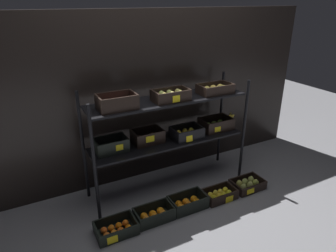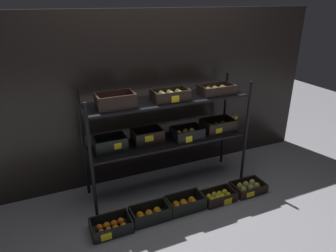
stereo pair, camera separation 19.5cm
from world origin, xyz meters
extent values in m
plane|color=gray|center=(0.00, 0.00, 0.00)|extent=(10.00, 10.00, 0.00)
cube|color=black|center=(0.00, 0.42, 0.94)|extent=(4.10, 0.12, 1.88)
cylinder|color=black|center=(-0.85, -0.22, 0.59)|extent=(0.03, 0.03, 1.17)
cylinder|color=black|center=(0.85, -0.22, 0.59)|extent=(0.03, 0.03, 1.17)
cylinder|color=black|center=(-0.85, 0.22, 0.59)|extent=(0.03, 0.03, 1.17)
cylinder|color=black|center=(0.85, 0.22, 0.59)|extent=(0.03, 0.03, 1.17)
cube|color=black|center=(0.00, 0.00, 0.56)|extent=(1.67, 0.40, 0.02)
cube|color=black|center=(0.00, 0.00, 1.02)|extent=(1.67, 0.40, 0.02)
cube|color=black|center=(-0.61, 0.03, 0.58)|extent=(0.31, 0.21, 0.01)
cube|color=black|center=(-0.61, -0.07, 0.65)|extent=(0.31, 0.02, 0.12)
cube|color=black|center=(-0.61, 0.13, 0.65)|extent=(0.31, 0.02, 0.12)
cube|color=black|center=(-0.76, 0.03, 0.65)|extent=(0.02, 0.18, 0.12)
cube|color=black|center=(-0.47, 0.03, 0.65)|extent=(0.02, 0.18, 0.12)
sphere|color=#652F49|center=(-0.70, 0.00, 0.61)|extent=(0.05, 0.05, 0.05)
sphere|color=#5E2654|center=(-0.65, 0.00, 0.61)|extent=(0.05, 0.05, 0.05)
sphere|color=#632953|center=(-0.59, 0.00, 0.61)|extent=(0.05, 0.05, 0.05)
sphere|color=#591A49|center=(-0.53, 0.00, 0.61)|extent=(0.05, 0.05, 0.05)
sphere|color=#5D285E|center=(-0.70, 0.06, 0.61)|extent=(0.05, 0.05, 0.05)
sphere|color=#582754|center=(-0.64, 0.06, 0.61)|extent=(0.05, 0.05, 0.05)
sphere|color=#632D59|center=(-0.58, 0.06, 0.61)|extent=(0.05, 0.05, 0.05)
sphere|color=#5D1946|center=(-0.53, 0.06, 0.61)|extent=(0.05, 0.05, 0.05)
cube|color=yellow|center=(-0.56, -0.08, 0.65)|extent=(0.07, 0.01, 0.06)
cube|color=black|center=(-0.21, 0.05, 0.58)|extent=(0.31, 0.22, 0.01)
cube|color=black|center=(-0.21, -0.05, 0.65)|extent=(0.31, 0.02, 0.13)
cube|color=black|center=(-0.21, 0.16, 0.65)|extent=(0.31, 0.02, 0.13)
cube|color=black|center=(-0.36, 0.05, 0.65)|extent=(0.02, 0.19, 0.13)
cube|color=black|center=(-0.07, 0.05, 0.65)|extent=(0.02, 0.19, 0.13)
ellipsoid|color=brown|center=(-0.29, 0.02, 0.62)|extent=(0.05, 0.05, 0.07)
ellipsoid|color=brown|center=(-0.21, 0.02, 0.62)|extent=(0.05, 0.05, 0.07)
ellipsoid|color=brown|center=(-0.14, 0.02, 0.62)|extent=(0.05, 0.05, 0.07)
ellipsoid|color=brown|center=(-0.29, 0.08, 0.62)|extent=(0.05, 0.05, 0.07)
ellipsoid|color=brown|center=(-0.21, 0.08, 0.62)|extent=(0.05, 0.05, 0.07)
ellipsoid|color=brown|center=(-0.14, 0.09, 0.62)|extent=(0.05, 0.05, 0.07)
cube|color=yellow|center=(-0.23, -0.06, 0.66)|extent=(0.09, 0.01, 0.06)
cube|color=black|center=(0.21, -0.04, 0.58)|extent=(0.32, 0.23, 0.01)
cube|color=black|center=(0.21, -0.15, 0.64)|extent=(0.32, 0.02, 0.11)
cube|color=black|center=(0.21, 0.07, 0.64)|extent=(0.32, 0.02, 0.11)
cube|color=black|center=(0.05, -0.04, 0.64)|extent=(0.02, 0.20, 0.11)
cube|color=black|center=(0.36, -0.04, 0.64)|extent=(0.02, 0.20, 0.11)
ellipsoid|color=yellow|center=(0.13, -0.08, 0.62)|extent=(0.06, 0.06, 0.08)
ellipsoid|color=yellow|center=(0.20, -0.08, 0.62)|extent=(0.06, 0.06, 0.08)
ellipsoid|color=yellow|center=(0.28, -0.08, 0.62)|extent=(0.06, 0.06, 0.08)
ellipsoid|color=yellow|center=(0.13, -0.01, 0.62)|extent=(0.06, 0.06, 0.08)
ellipsoid|color=yellow|center=(0.21, 0.00, 0.62)|extent=(0.06, 0.06, 0.08)
ellipsoid|color=yellow|center=(0.28, -0.01, 0.62)|extent=(0.06, 0.06, 0.08)
cube|color=yellow|center=(0.17, -0.16, 0.62)|extent=(0.07, 0.01, 0.07)
cube|color=black|center=(0.62, 0.00, 0.58)|extent=(0.36, 0.24, 0.01)
cube|color=black|center=(0.62, -0.11, 0.65)|extent=(0.36, 0.02, 0.12)
cube|color=black|center=(0.62, 0.12, 0.65)|extent=(0.36, 0.02, 0.12)
cube|color=black|center=(0.45, 0.00, 0.65)|extent=(0.02, 0.21, 0.12)
cube|color=black|center=(0.79, 0.00, 0.65)|extent=(0.02, 0.21, 0.12)
sphere|color=#83BB3F|center=(0.53, -0.03, 0.62)|extent=(0.07, 0.07, 0.07)
sphere|color=#86C347|center=(0.63, -0.03, 0.62)|extent=(0.07, 0.07, 0.07)
sphere|color=#95B231|center=(0.70, -0.03, 0.62)|extent=(0.07, 0.07, 0.07)
sphere|color=#85B53E|center=(0.54, 0.03, 0.62)|extent=(0.07, 0.07, 0.07)
sphere|color=#88B244|center=(0.62, 0.04, 0.62)|extent=(0.07, 0.07, 0.07)
sphere|color=#83B33D|center=(0.71, 0.04, 0.62)|extent=(0.07, 0.07, 0.07)
cube|color=yellow|center=(0.56, -0.12, 0.63)|extent=(0.08, 0.00, 0.06)
cube|color=black|center=(-0.55, -0.05, 1.03)|extent=(0.35, 0.23, 0.01)
cube|color=black|center=(-0.55, -0.16, 1.10)|extent=(0.35, 0.02, 0.13)
cube|color=black|center=(-0.55, 0.06, 1.10)|extent=(0.35, 0.02, 0.13)
cube|color=black|center=(-0.72, -0.05, 1.10)|extent=(0.02, 0.20, 0.13)
cube|color=black|center=(-0.38, -0.05, 1.10)|extent=(0.02, 0.20, 0.13)
sphere|color=red|center=(-0.63, -0.08, 1.08)|extent=(0.07, 0.07, 0.07)
sphere|color=red|center=(-0.55, -0.07, 1.08)|extent=(0.07, 0.07, 0.07)
sphere|color=red|center=(-0.46, -0.08, 1.08)|extent=(0.07, 0.07, 0.07)
sphere|color=red|center=(-0.63, -0.02, 1.08)|extent=(0.07, 0.07, 0.07)
sphere|color=red|center=(-0.55, -0.01, 1.08)|extent=(0.07, 0.07, 0.07)
sphere|color=red|center=(-0.47, -0.02, 1.08)|extent=(0.07, 0.07, 0.07)
cube|color=black|center=(0.00, -0.06, 1.03)|extent=(0.36, 0.21, 0.01)
cube|color=black|center=(0.00, -0.15, 1.09)|extent=(0.36, 0.02, 0.10)
cube|color=black|center=(0.00, 0.04, 1.09)|extent=(0.36, 0.02, 0.10)
cube|color=black|center=(-0.17, -0.06, 1.09)|extent=(0.02, 0.17, 0.10)
cube|color=black|center=(0.18, -0.06, 1.09)|extent=(0.02, 0.17, 0.10)
ellipsoid|color=gold|center=(-0.09, -0.09, 1.09)|extent=(0.07, 0.07, 0.09)
ellipsoid|color=tan|center=(0.00, -0.09, 1.09)|extent=(0.07, 0.07, 0.09)
ellipsoid|color=#BEB94E|center=(0.09, -0.08, 1.09)|extent=(0.07, 0.07, 0.09)
ellipsoid|color=#AAB754|center=(-0.08, -0.02, 1.09)|extent=(0.07, 0.07, 0.09)
ellipsoid|color=#AAB458|center=(0.00, -0.03, 1.09)|extent=(0.07, 0.07, 0.09)
ellipsoid|color=#B2AA4E|center=(0.09, -0.03, 1.09)|extent=(0.07, 0.07, 0.09)
cube|color=yellow|center=(0.01, -0.16, 1.07)|extent=(0.08, 0.01, 0.07)
cube|color=black|center=(0.54, -0.05, 1.03)|extent=(0.37, 0.22, 0.01)
cube|color=black|center=(0.54, -0.15, 1.09)|extent=(0.37, 0.02, 0.09)
cube|color=black|center=(0.54, 0.05, 1.09)|extent=(0.37, 0.02, 0.09)
cube|color=black|center=(0.36, -0.05, 1.09)|extent=(0.02, 0.18, 0.09)
cube|color=black|center=(0.72, -0.05, 1.09)|extent=(0.02, 0.18, 0.09)
sphere|color=#DCC24D|center=(0.45, -0.08, 1.08)|extent=(0.07, 0.07, 0.07)
sphere|color=#E0B857|center=(0.54, -0.08, 1.08)|extent=(0.07, 0.07, 0.07)
sphere|color=#D0BF52|center=(0.63, -0.08, 1.08)|extent=(0.07, 0.07, 0.07)
sphere|color=#D8C44E|center=(0.45, -0.03, 1.08)|extent=(0.07, 0.07, 0.07)
sphere|color=#E7C84F|center=(0.53, -0.02, 1.08)|extent=(0.07, 0.07, 0.07)
sphere|color=#D7BB4F|center=(0.63, -0.02, 1.08)|extent=(0.07, 0.07, 0.07)
cylinder|color=brown|center=(0.89, 0.08, 0.69)|extent=(0.02, 0.02, 0.02)
ellipsoid|color=yellow|center=(0.87, 0.08, 0.63)|extent=(0.09, 0.03, 0.09)
ellipsoid|color=yellow|center=(0.88, 0.08, 0.63)|extent=(0.07, 0.03, 0.10)
ellipsoid|color=yellow|center=(0.88, 0.08, 0.63)|extent=(0.05, 0.03, 0.10)
ellipsoid|color=yellow|center=(0.89, 0.09, 0.63)|extent=(0.05, 0.03, 0.10)
ellipsoid|color=yellow|center=(0.90, 0.07, 0.63)|extent=(0.07, 0.03, 0.10)
ellipsoid|color=gold|center=(0.91, 0.09, 0.63)|extent=(0.09, 0.03, 0.09)
cube|color=black|center=(-0.77, -0.46, 0.01)|extent=(0.37, 0.24, 0.01)
cube|color=black|center=(-0.77, -0.57, 0.06)|extent=(0.37, 0.02, 0.10)
cube|color=black|center=(-0.77, -0.35, 0.06)|extent=(0.37, 0.02, 0.10)
cube|color=black|center=(-0.94, -0.46, 0.06)|extent=(0.02, 0.21, 0.10)
cube|color=black|center=(-0.59, -0.46, 0.06)|extent=(0.02, 0.21, 0.10)
sphere|color=orange|center=(-0.87, -0.50, 0.04)|extent=(0.06, 0.06, 0.06)
sphere|color=orange|center=(-0.80, -0.50, 0.04)|extent=(0.06, 0.06, 0.06)
sphere|color=orange|center=(-0.74, -0.49, 0.04)|extent=(0.06, 0.06, 0.06)
sphere|color=orange|center=(-0.66, -0.49, 0.04)|extent=(0.06, 0.06, 0.06)
sphere|color=orange|center=(-0.87, -0.43, 0.04)|extent=(0.06, 0.06, 0.06)
sphere|color=orange|center=(-0.80, -0.42, 0.04)|extent=(0.06, 0.06, 0.06)
sphere|color=orange|center=(-0.73, -0.43, 0.04)|extent=(0.06, 0.06, 0.06)
sphere|color=orange|center=(-0.67, -0.42, 0.04)|extent=(0.06, 0.06, 0.06)
cube|color=yellow|center=(-0.84, -0.58, 0.05)|extent=(0.09, 0.01, 0.07)
cube|color=black|center=(-0.39, -0.45, 0.01)|extent=(0.37, 0.21, 0.01)
cube|color=black|center=(-0.39, -0.55, 0.07)|extent=(0.37, 0.02, 0.12)
cube|color=black|center=(-0.39, -0.36, 0.07)|extent=(0.37, 0.02, 0.12)
cube|color=black|center=(-0.57, -0.45, 0.07)|extent=(0.02, 0.18, 0.12)
cube|color=black|center=(-0.21, -0.45, 0.07)|extent=(0.02, 0.18, 0.12)
sphere|color=orange|center=(-0.48, -0.48, 0.05)|extent=(0.07, 0.07, 0.07)
sphere|color=orange|center=(-0.39, -0.48, 0.05)|extent=(0.07, 0.07, 0.07)
sphere|color=orange|center=(-0.30, -0.48, 0.05)|extent=(0.07, 0.07, 0.07)
sphere|color=orange|center=(-0.48, -0.43, 0.05)|extent=(0.07, 0.07, 0.07)
sphere|color=orange|center=(-0.39, -0.43, 0.05)|extent=(0.07, 0.07, 0.07)
sphere|color=orange|center=(-0.30, -0.42, 0.05)|extent=(0.07, 0.07, 0.07)
cube|color=black|center=(-0.01, -0.45, 0.01)|extent=(0.38, 0.22, 0.01)
cube|color=black|center=(-0.01, -0.55, 0.07)|extent=(0.38, 0.02, 0.12)
cube|color=black|center=(-0.01, -0.34, 0.07)|extent=(0.38, 0.02, 0.12)
cube|color=black|center=(-0.19, -0.45, 0.07)|extent=(0.02, 0.19, 0.12)
cube|color=black|center=(0.17, -0.45, 0.07)|extent=(0.02, 0.19, 0.12)
sphere|color=orange|center=(-0.10, -0.48, 0.05)|extent=(0.07, 0.07, 0.07)
sphere|color=orange|center=(-0.01, -0.47, 0.05)|extent=(0.07, 0.07, 0.07)
sphere|color=orange|center=(0.08, -0.47, 0.05)|extent=(0.07, 0.07, 0.07)
sphere|color=orange|center=(-0.09, -0.41, 0.05)|extent=(0.07, 0.07, 0.07)
sphere|color=orange|center=(-0.01, -0.42, 0.05)|extent=(0.07, 0.07, 0.07)
sphere|color=orange|center=(0.08, -0.42, 0.05)|extent=(0.07, 0.07, 0.07)
cube|color=black|center=(0.37, -0.47, 0.01)|extent=(0.35, 0.21, 0.01)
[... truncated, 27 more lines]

